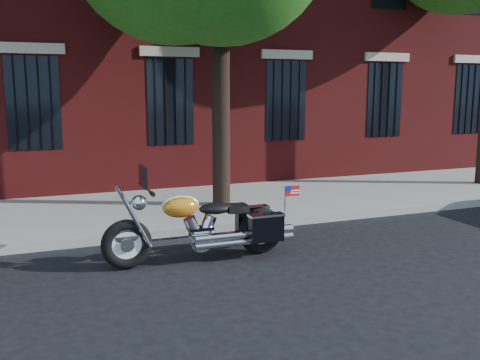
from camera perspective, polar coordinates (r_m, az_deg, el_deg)
name	(u,v)px	position (r m, az deg, el deg)	size (l,w,h in m)	color
ground	(253,254)	(8.31, 1.38, -7.87)	(120.00, 120.00, 0.00)	black
curb	(223,228)	(9.52, -1.81, -5.10)	(40.00, 0.16, 0.15)	gray
sidewalk	(193,206)	(11.27, -4.99, -2.80)	(40.00, 3.60, 0.15)	gray
motorcycle	(206,228)	(7.89, -3.61, -5.12)	(2.88, 0.84, 1.45)	black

